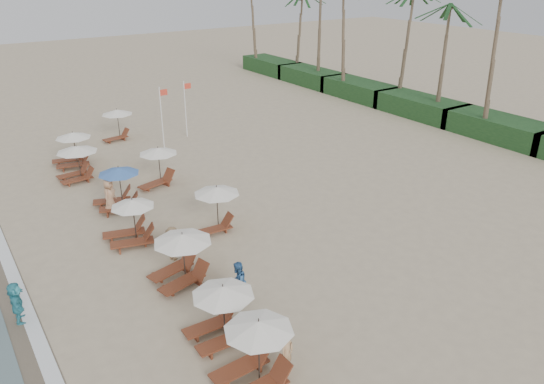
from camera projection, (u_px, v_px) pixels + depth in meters
ground at (330, 272)px, 21.93m from camera, size 160.00×160.00×0.00m
foam_line at (2, 248)px, 23.78m from camera, size 0.50×140.00×0.02m
shrub_hedge at (421, 107)px, 43.82m from camera, size 3.20×53.00×1.60m
lounger_station_0 at (252, 355)px, 15.73m from camera, size 2.55×2.19×2.27m
lounger_station_1 at (219, 313)px, 17.68m from camera, size 2.46×2.19×2.07m
lounger_station_2 at (179, 257)px, 20.94m from camera, size 2.72×2.41×2.09m
lounger_station_3 at (129, 223)px, 23.92m from camera, size 2.52×2.32×2.11m
lounger_station_4 at (116, 189)px, 27.20m from camera, size 2.58×2.44×2.27m
lounger_station_5 at (75, 162)px, 30.72m from camera, size 2.56×2.39×2.10m
lounger_station_6 at (71, 150)px, 32.94m from camera, size 2.63×2.26×2.19m
inland_station_0 at (215, 204)px, 24.75m from camera, size 2.59×2.24×2.22m
inland_station_1 at (157, 164)px, 29.91m from camera, size 2.78×2.24×2.22m
inland_station_2 at (116, 121)px, 37.62m from camera, size 2.59×2.24×2.22m
beachgoer_near at (287, 353)px, 16.32m from camera, size 0.64×0.53×1.51m
beachgoer_mid_a at (238, 282)px, 19.74m from camera, size 1.05×1.00×1.71m
beachgoer_mid_b at (173, 243)px, 22.59m from camera, size 1.03×1.17×1.58m
beachgoer_far_b at (110, 196)px, 26.86m from camera, size 1.06×1.06×1.86m
waterline_walker at (17, 302)px, 18.64m from camera, size 0.67×1.56×1.63m
flag_pole_near at (162, 116)px, 34.90m from camera, size 0.59×0.08×4.49m
flag_pole_far at (186, 106)px, 38.01m from camera, size 0.60×0.08×4.17m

